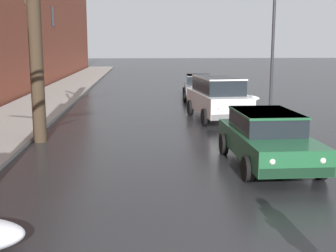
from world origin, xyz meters
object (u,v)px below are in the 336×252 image
suv_white_parked_kerbside_close (218,96)px  street_lamp_post (273,40)px  sedan_grey_parked_kerbside_mid (199,87)px  bare_tree_second_along_sidewalk (36,24)px  sedan_green_approaching_near_lane (267,137)px

suv_white_parked_kerbside_close → street_lamp_post: bearing=33.5°
sedan_grey_parked_kerbside_mid → street_lamp_post: bearing=-62.1°
suv_white_parked_kerbside_close → sedan_grey_parked_kerbside_mid: (0.13, 7.01, -0.24)m
bare_tree_second_along_sidewalk → suv_white_parked_kerbside_close: size_ratio=1.53×
suv_white_parked_kerbside_close → street_lamp_post: 4.14m
sedan_grey_parked_kerbside_mid → street_lamp_post: street_lamp_post is taller
sedan_green_approaching_near_lane → street_lamp_post: (2.81, 9.27, 2.58)m
suv_white_parked_kerbside_close → sedan_grey_parked_kerbside_mid: suv_white_parked_kerbside_close is taller
sedan_grey_parked_kerbside_mid → suv_white_parked_kerbside_close: bearing=-91.1°
bare_tree_second_along_sidewalk → sedan_green_approaching_near_lane: bearing=-26.7°
sedan_green_approaching_near_lane → sedan_grey_parked_kerbside_mid: same height
street_lamp_post → sedan_green_approaching_near_lane: bearing=-106.9°
sedan_grey_parked_kerbside_mid → bare_tree_second_along_sidewalk: bearing=-121.0°
bare_tree_second_along_sidewalk → street_lamp_post: size_ratio=1.19×
bare_tree_second_along_sidewalk → sedan_grey_parked_kerbside_mid: size_ratio=1.79×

